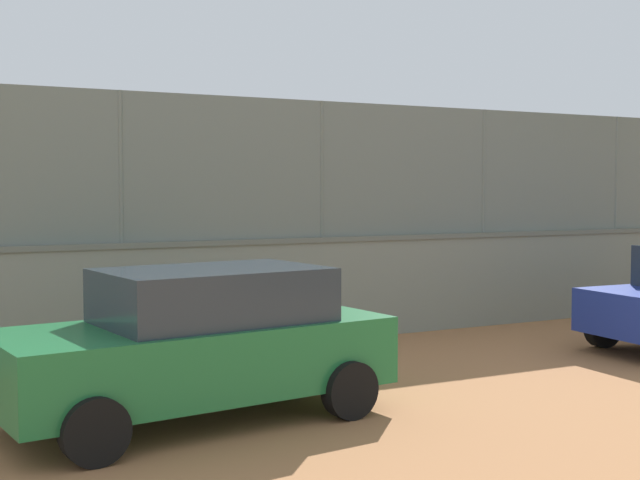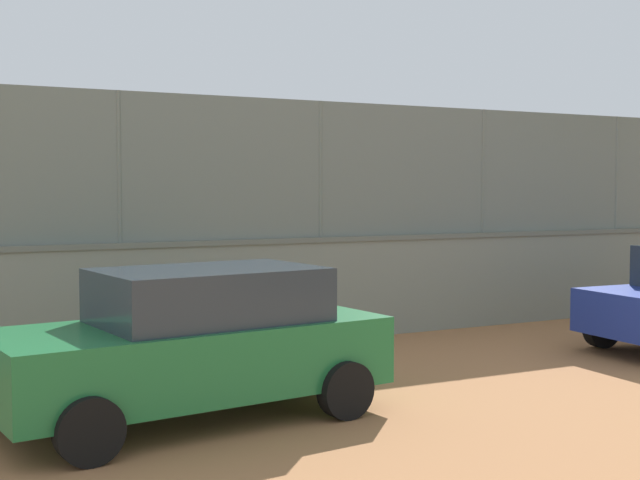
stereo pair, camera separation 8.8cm
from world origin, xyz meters
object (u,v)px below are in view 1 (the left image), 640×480
at_px(player_near_wall_returning, 495,252).
at_px(sports_ball, 527,263).
at_px(courtside_bench, 122,305).
at_px(parked_car_green, 200,342).
at_px(player_foreground_swinging, 242,250).
at_px(player_at_service_line, 14,254).

relative_size(player_near_wall_returning, sports_ball, 11.44).
relative_size(courtside_bench, parked_car_green, 0.38).
bearing_deg(parked_car_green, player_foreground_swinging, -113.88).
bearing_deg(sports_ball, player_near_wall_returning, -99.73).
bearing_deg(courtside_bench, player_near_wall_returning, -171.49).
relative_size(player_near_wall_returning, parked_car_green, 0.39).
relative_size(player_foreground_swinging, sports_ball, 10.90).
height_order(player_at_service_line, player_foreground_swinging, player_foreground_swinging).
distance_m(player_near_wall_returning, player_foreground_swinging, 6.06).
bearing_deg(player_at_service_line, courtside_bench, 96.47).
xyz_separation_m(sports_ball, parked_car_green, (9.40, 5.84, -0.02)).
xyz_separation_m(courtside_bench, parked_car_green, (0.63, 5.90, 0.37)).
bearing_deg(parked_car_green, player_near_wall_returning, -143.05).
xyz_separation_m(player_near_wall_returning, player_at_service_line, (9.82, -5.88, -0.12)).
bearing_deg(player_foreground_swinging, parked_car_green, 66.12).
relative_size(sports_ball, courtside_bench, 0.09).
xyz_separation_m(player_at_service_line, player_foreground_swinging, (-5.04, 2.16, 0.07)).
xyz_separation_m(player_at_service_line, courtside_bench, (-0.82, 7.22, -0.41)).
bearing_deg(player_near_wall_returning, parked_car_green, 36.95).
height_order(player_foreground_swinging, parked_car_green, parked_car_green).
distance_m(courtside_bench, parked_car_green, 5.95).
distance_m(player_at_service_line, courtside_bench, 7.28).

